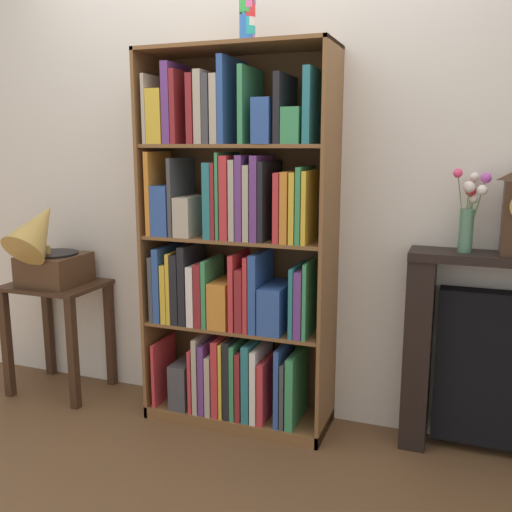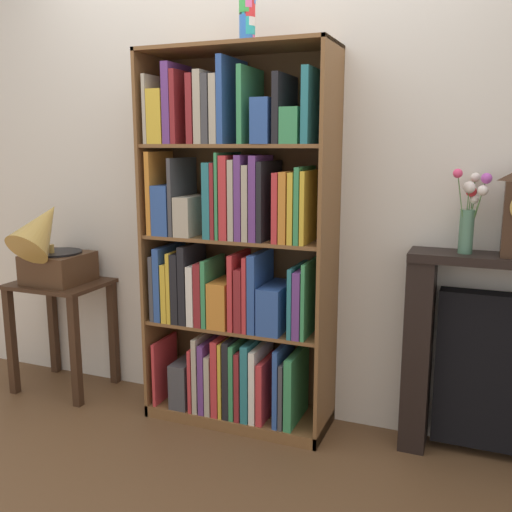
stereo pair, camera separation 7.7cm
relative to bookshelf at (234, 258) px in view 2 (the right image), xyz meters
The scene contains 8 objects.
ground_plane 0.87m from the bookshelf, 69.72° to the right, with size 7.65×6.40×0.02m, color brown.
wall_back 0.53m from the bookshelf, 66.34° to the left, with size 4.65×0.08×2.67m, color silver.
bookshelf is the anchor object (origin of this frame).
cup_stack 1.15m from the bookshelf, 13.61° to the right, with size 0.07×0.07×0.27m.
side_table_left 1.16m from the bookshelf, behind, with size 0.52×0.41×0.64m.
gramophone 1.10m from the bookshelf, behind, with size 0.32×0.47×0.53m.
fireplace_mantel 1.35m from the bookshelf, ahead, with size 0.90×0.21×0.95m.
flower_vase 1.12m from the bookshelf, ahead, with size 0.16×0.16×0.37m.
Camera 2 is at (1.13, -2.50, 1.42)m, focal length 39.99 mm.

